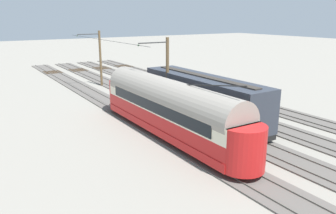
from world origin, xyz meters
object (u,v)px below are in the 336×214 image
catenary_pole_foreground (100,57)px  boxcar_adjacent (202,98)px  track_end_bumper (193,84)px  vintage_streetcar (168,107)px  catenary_pole_mid_near (167,76)px

catenary_pole_foreground → boxcar_adjacent: bearing=94.2°
boxcar_adjacent → track_end_bumper: size_ratio=7.49×
vintage_streetcar → catenary_pole_foreground: (-2.71, -20.43, 1.38)m
catenary_pole_mid_near → vintage_streetcar: bearing=59.1°
boxcar_adjacent → catenary_pole_foreground: (1.40, -19.18, 1.48)m
vintage_streetcar → catenary_pole_mid_near: bearing=-120.9°
vintage_streetcar → catenary_pole_foreground: bearing=-97.5°
vintage_streetcar → boxcar_adjacent: 4.29m
vintage_streetcar → catenary_pole_mid_near: 5.45m
vintage_streetcar → track_end_bumper: (-12.34, -13.51, -1.86)m
catenary_pole_mid_near → track_end_bumper: size_ratio=3.87×
vintage_streetcar → boxcar_adjacent: bearing=-163.2°
vintage_streetcar → catenary_pole_foreground: catenary_pole_foreground is taller
vintage_streetcar → catenary_pole_mid_near: (-2.71, -4.53, 1.38)m
vintage_streetcar → boxcar_adjacent: size_ratio=1.33×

